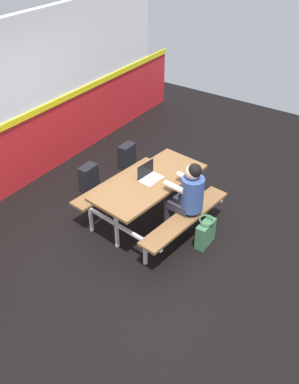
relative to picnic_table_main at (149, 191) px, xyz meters
name	(u,v)px	position (x,y,z in m)	size (l,w,h in m)	color
ground_plane	(143,229)	(-0.16, 0.00, -0.58)	(10.00, 10.00, 0.02)	black
accent_backdrop	(20,111)	(-0.16, 2.28, 0.67)	(8.00, 0.14, 2.60)	red
picnic_table_main	(149,191)	(0.00, 0.00, 0.00)	(1.78, 1.72, 0.74)	brown
student_nearer	(187,194)	(0.06, -0.57, 0.13)	(0.39, 0.54, 1.21)	#2D2D38
laptop_silver	(149,176)	(0.04, 0.03, 0.21)	(0.34, 0.25, 0.22)	silver
backpack_dark	(127,156)	(1.05, 1.20, -0.36)	(0.30, 0.22, 0.44)	black
tote_bag_bright	(205,233)	(0.06, -0.88, -0.38)	(0.34, 0.21, 0.43)	#3F724C
satchel_spare	(89,178)	(0.15, 1.29, -0.36)	(0.30, 0.22, 0.44)	black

